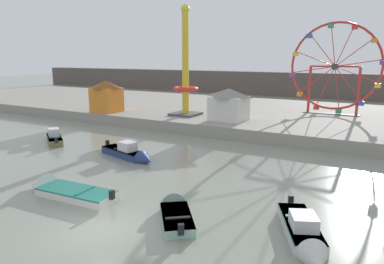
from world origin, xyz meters
The scene contains 12 objects.
ground_plane centered at (0.00, 0.00, 0.00)m, with size 240.00×240.00×0.00m, color gray.
quay_promenade centered at (0.00, 29.56, 0.54)m, with size 110.00×23.53×1.09m, color gray.
distant_town_skyline centered at (0.00, 56.34, 2.20)m, with size 140.00×3.00×4.40m, color #564C47.
motorboat_navy_blue centered at (-5.79, 9.01, 0.37)m, with size 5.41×2.44×1.48m.
motorboat_olive_wood centered at (-15.01, 9.96, 0.36)m, with size 4.38×3.53×1.40m.
motorboat_white_red_stripe centered at (-4.67, 1.85, 0.24)m, with size 5.80×1.93×1.52m.
motorboat_seafoam centered at (2.07, 2.67, 0.21)m, with size 3.29×3.72×1.21m.
motorboat_pale_grey centered at (7.80, 3.08, 0.34)m, with size 3.20×5.03×1.39m.
ferris_wheel_red_frame centered at (4.59, 30.47, 5.97)m, with size 9.45×1.20×9.73m.
drop_tower_yellow_tower centered at (-8.85, 22.03, 5.14)m, with size 2.80×2.80×11.29m.
carnival_booth_orange_canopy centered at (-17.86, 19.70, 2.90)m, with size 3.16×2.92×3.49m.
carnival_booth_white_ticket centered at (-3.57, 21.40, 2.70)m, with size 3.74×3.31×3.11m.
Camera 1 is at (10.25, -10.12, 7.16)m, focal length 33.09 mm.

